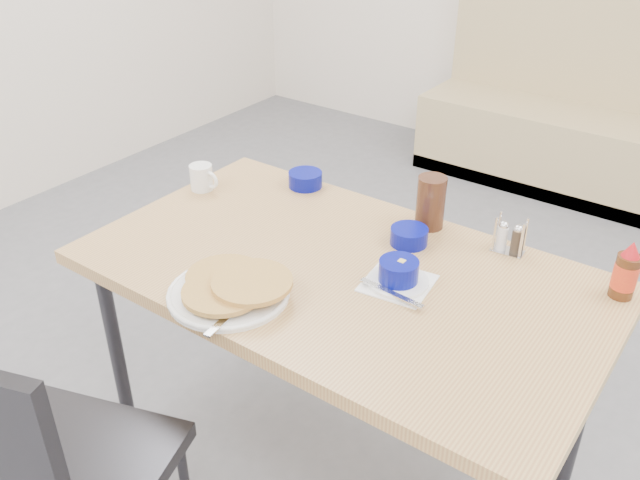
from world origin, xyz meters
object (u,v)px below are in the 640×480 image
Objects in this scene: booth_bench at (596,130)px; creamer_bowl at (305,179)px; amber_tumbler at (431,202)px; diner_chair at (26,478)px; coffee_mug at (202,177)px; dining_table at (341,287)px; pancake_plate at (231,288)px; butter_bowl at (409,236)px; condiment_caddy at (509,240)px; syrup_bottle at (626,273)px; grits_setting at (398,274)px.

creamer_bowl is (-0.38, -2.19, 0.43)m from booth_bench.
amber_tumbler is at bearing -87.90° from booth_bench.
diner_chair is 9.32× the size of coffee_mug.
pancake_plate is (-0.15, -0.27, 0.08)m from dining_table.
butter_bowl is 0.67× the size of amber_tumbler.
syrup_bottle reaches higher than condiment_caddy.
coffee_mug reaches higher than grits_setting.
butter_bowl is at bearing 111.90° from grits_setting.
coffee_mug is at bearing -140.30° from creamer_bowl.
pancake_plate is 0.62m from coffee_mug.
booth_bench is at bearing 75.20° from coffee_mug.
butter_bowl is (0.72, 0.09, -0.02)m from coffee_mug.
creamer_bowl is (-0.23, 0.61, 0.00)m from pancake_plate.
dining_table is 4.38× the size of pancake_plate.
grits_setting is at bearing 47.55° from diner_chair.
dining_table is at bearing -110.71° from butter_bowl.
coffee_mug is 0.80m from grits_setting.
creamer_bowl is 0.46m from amber_tumbler.
grits_setting is at bearing -68.10° from butter_bowl.
grits_setting is 0.63m from creamer_bowl.
dining_table is at bearing 56.63° from diner_chair.
grits_setting is 0.56m from syrup_bottle.
amber_tumbler is at bearing 104.15° from grits_setting.
creamer_bowl reaches higher than dining_table.
grits_setting reaches higher than creamer_bowl.
amber_tumbler is 1.49× the size of condiment_caddy.
booth_bench is 11.98× the size of amber_tumbler.
condiment_caddy reaches higher than coffee_mug.
syrup_bottle is at bearing -1.99° from creamer_bowl.
dining_table is 0.32m from pancake_plate.
grits_setting is at bearing -7.43° from coffee_mug.
creamer_bowl is 0.71m from condiment_caddy.
booth_bench is at bearing 106.02° from syrup_bottle.
pancake_plate is at bearing -137.23° from grits_setting.
creamer_bowl is at bearing -180.00° from amber_tumbler.
condiment_caddy is at bearing 46.09° from dining_table.
pancake_plate is 3.00× the size of butter_bowl.
syrup_bottle is (0.64, 0.30, 0.13)m from dining_table.
pancake_plate is at bearing -144.12° from syrup_bottle.
coffee_mug is 1.02× the size of butter_bowl.
coffee_mug is 0.53× the size of grits_setting.
condiment_caddy is (0.33, -2.19, 0.45)m from booth_bench.
dining_table is 0.88m from diner_chair.
pancake_plate reaches higher than dining_table.
condiment_caddy is (0.17, 0.32, 0.01)m from grits_setting.
pancake_plate is 0.65m from amber_tumbler.
creamer_bowl is (-0.38, 0.34, 0.09)m from dining_table.
butter_bowl is at bearing 69.29° from dining_table.
condiment_caddy is (0.48, 0.61, 0.02)m from pancake_plate.
condiment_caddy is at bearing 0.00° from creamer_bowl.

